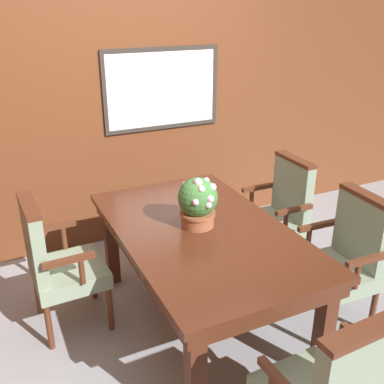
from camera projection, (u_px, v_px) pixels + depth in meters
ground_plane at (214, 332)px, 3.07m from camera, size 14.00×14.00×0.00m
wall_back at (130, 108)px, 3.92m from camera, size 7.20×0.08×2.45m
dining_table at (202, 242)px, 2.92m from camera, size 1.03×1.71×0.74m
chair_left_far at (56, 261)px, 2.95m from camera, size 0.48×0.53×0.95m
chair_right_far at (279, 211)px, 3.65m from camera, size 0.47×0.52×0.95m
chair_right_near at (344, 257)px, 3.00m from camera, size 0.49×0.53×0.95m
potted_plant at (198, 202)px, 2.86m from camera, size 0.26×0.27×0.34m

